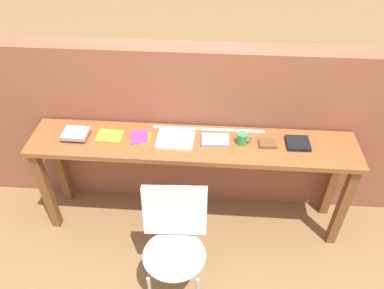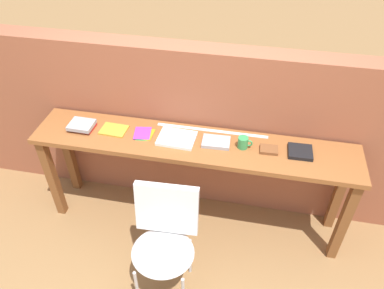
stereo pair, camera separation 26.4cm
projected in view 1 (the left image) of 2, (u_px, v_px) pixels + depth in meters
name	position (u px, v px, depth m)	size (l,w,h in m)	color
ground_plane	(190.00, 245.00, 3.16)	(40.00, 40.00, 0.00)	olive
brick_wall_back	(195.00, 129.00, 3.17)	(6.00, 0.20, 1.49)	#935138
sideboard	(192.00, 156.00, 2.92)	(2.50, 0.44, 0.88)	brown
chair_white_moulded	(174.00, 240.00, 2.57)	(0.46, 0.47, 0.89)	silver
book_stack_leftmost	(76.00, 134.00, 2.86)	(0.21, 0.17, 0.05)	red
magazine_cycling	(110.00, 136.00, 2.88)	(0.20, 0.15, 0.01)	gold
pamphlet_pile_colourful	(141.00, 138.00, 2.86)	(0.16, 0.17, 0.01)	green
book_open_centre	(175.00, 140.00, 2.83)	(0.28, 0.22, 0.02)	white
book_grey_hardcover	(215.00, 140.00, 2.83)	(0.21, 0.14, 0.03)	#9E9EA3
mug	(242.00, 139.00, 2.79)	(0.11, 0.08, 0.09)	#338C4C
leather_journal_brown	(268.00, 143.00, 2.80)	(0.13, 0.10, 0.02)	brown
book_repair_rightmost	(298.00, 143.00, 2.80)	(0.17, 0.17, 0.03)	black
ruler_metal_back_edge	(209.00, 129.00, 2.95)	(0.88, 0.03, 0.00)	silver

